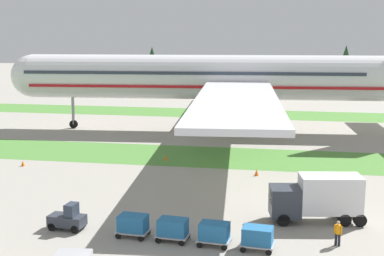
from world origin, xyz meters
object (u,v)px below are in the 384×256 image
at_px(cargo_dolly_third, 214,232).
at_px(taxiway_marker_1, 257,172).
at_px(airliner, 230,77).
at_px(cargo_dolly_lead, 133,224).
at_px(ground_crew_marshaller, 338,232).
at_px(cargo_dolly_second, 173,228).
at_px(ground_crew_loader, 342,200).
at_px(taxiway_marker_0, 23,163).
at_px(baggage_tug, 68,219).
at_px(cargo_dolly_fourth, 258,236).
at_px(catering_truck, 318,197).
at_px(taxiway_marker_2, 166,158).

distance_m(cargo_dolly_third, taxiway_marker_1, 18.31).
bearing_deg(airliner, cargo_dolly_third, -179.99).
distance_m(cargo_dolly_lead, ground_crew_marshaller, 13.91).
relative_size(cargo_dolly_second, ground_crew_loader, 1.34).
bearing_deg(cargo_dolly_third, ground_crew_loader, -41.46).
relative_size(airliner, taxiway_marker_0, 142.90).
relative_size(cargo_dolly_lead, cargo_dolly_second, 1.00).
xyz_separation_m(airliner, baggage_tug, (-7.16, -41.10, -6.89)).
height_order(cargo_dolly_third, taxiway_marker_0, cargo_dolly_third).
distance_m(cargo_dolly_fourth, ground_crew_marshaller, 5.47).
bearing_deg(baggage_tug, ground_crew_loader, -64.05).
height_order(catering_truck, taxiway_marker_0, catering_truck).
bearing_deg(taxiway_marker_0, taxiway_marker_1, 1.22).
bearing_deg(cargo_dolly_third, taxiway_marker_2, 25.83).
height_order(cargo_dolly_fourth, ground_crew_marshaller, ground_crew_marshaller).
height_order(cargo_dolly_lead, cargo_dolly_fourth, same).
relative_size(catering_truck, taxiway_marker_0, 13.15).
distance_m(airliner, catering_truck, 38.19).
xyz_separation_m(baggage_tug, cargo_dolly_second, (7.89, -0.73, 0.10)).
xyz_separation_m(ground_crew_marshaller, ground_crew_loader, (0.88, 7.09, 0.00)).
relative_size(cargo_dolly_lead, taxiway_marker_2, 4.08).
height_order(baggage_tug, ground_crew_loader, baggage_tug).
xyz_separation_m(baggage_tug, cargo_dolly_fourth, (13.67, -1.27, 0.10)).
height_order(cargo_dolly_third, catering_truck, catering_truck).
distance_m(cargo_dolly_fourth, taxiway_marker_2, 25.92).
bearing_deg(ground_crew_marshaller, cargo_dolly_third, -143.83).
bearing_deg(taxiway_marker_1, ground_crew_loader, -53.43).
relative_size(cargo_dolly_third, taxiway_marker_0, 4.24).
distance_m(baggage_tug, cargo_dolly_second, 7.93).
relative_size(baggage_tug, taxiway_marker_1, 4.31).
relative_size(airliner, cargo_dolly_fourth, 33.74).
distance_m(airliner, cargo_dolly_third, 42.80).
relative_size(cargo_dolly_lead, ground_crew_loader, 1.34).
bearing_deg(taxiway_marker_2, ground_crew_loader, -39.56).
distance_m(cargo_dolly_second, taxiway_marker_0, 26.59).
height_order(airliner, ground_crew_marshaller, airliner).
bearing_deg(ground_crew_loader, taxiway_marker_2, -64.27).
distance_m(baggage_tug, ground_crew_loader, 21.12).
distance_m(cargo_dolly_second, catering_truck, 11.39).
bearing_deg(baggage_tug, cargo_dolly_fourth, -90.00).
bearing_deg(taxiway_marker_1, catering_truck, -67.00).
bearing_deg(cargo_dolly_second, cargo_dolly_third, -90.00).
relative_size(airliner, catering_truck, 10.87).
relative_size(airliner, baggage_tug, 29.01).
height_order(catering_truck, taxiway_marker_2, catering_truck).
bearing_deg(cargo_dolly_second, catering_truck, -55.13).
bearing_deg(ground_crew_loader, cargo_dolly_third, 18.51).
xyz_separation_m(cargo_dolly_second, ground_crew_loader, (11.87, 8.18, 0.03)).
distance_m(cargo_dolly_second, cargo_dolly_fourth, 5.80).
relative_size(baggage_tug, ground_crew_loader, 1.56).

